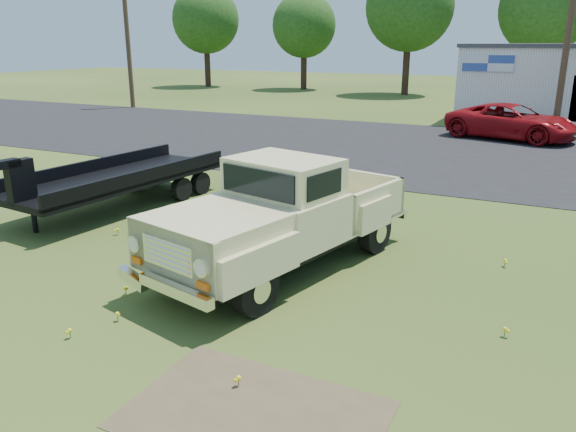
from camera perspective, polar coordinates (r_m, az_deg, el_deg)
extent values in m
plane|color=#2C4415|center=(9.94, -2.49, -7.86)|extent=(140.00, 140.00, 0.00)
cube|color=black|center=(23.68, 15.22, 6.38)|extent=(90.00, 14.00, 0.02)
cube|color=brown|center=(7.05, -3.47, -19.48)|extent=(3.00, 2.00, 0.01)
cube|color=brown|center=(13.70, -2.86, -0.70)|extent=(2.20, 1.60, 0.01)
cube|color=white|center=(31.09, 19.65, 14.41)|extent=(2.50, 0.08, 0.80)
cylinder|color=#412B1E|center=(39.84, -15.99, 17.02)|extent=(0.30, 0.30, 9.00)
cylinder|color=#412B1E|center=(29.89, 26.57, 16.06)|extent=(0.30, 0.30, 9.00)
cylinder|color=#332017|center=(57.84, -8.17, 14.68)|extent=(0.56, 0.56, 3.60)
sphere|color=#194012|center=(57.83, -8.37, 19.15)|extent=(6.40, 6.40, 6.40)
cylinder|color=#332017|center=(53.82, 1.61, 14.47)|extent=(0.56, 0.56, 3.24)
sphere|color=#194012|center=(53.77, 1.65, 18.80)|extent=(5.76, 5.76, 5.76)
cylinder|color=#332017|center=(49.02, 11.88, 14.27)|extent=(0.56, 0.56, 3.96)
sphere|color=#194012|center=(49.05, 12.26, 20.07)|extent=(7.04, 7.04, 7.04)
cylinder|color=#332017|center=(48.50, 23.98, 13.06)|extent=(0.56, 0.56, 3.78)
sphere|color=#194012|center=(48.51, 24.69, 18.63)|extent=(6.72, 6.72, 6.72)
imported|color=maroon|center=(27.51, 21.75, 8.87)|extent=(6.14, 4.04, 1.57)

